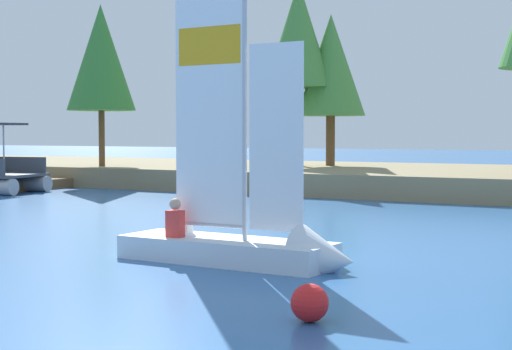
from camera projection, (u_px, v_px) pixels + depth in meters
shore_bank at (372, 178)px, 32.04m from camera, size 80.00×11.51×0.82m
shoreline_tree_left at (101, 58)px, 33.63m from camera, size 2.91×2.91×6.83m
shoreline_tree_midleft at (298, 35)px, 33.52m from camera, size 2.85×2.85×7.78m
shoreline_tree_centre at (331, 66)px, 33.77m from camera, size 2.95×2.95×6.44m
wooden_dock at (5, 186)px, 29.99m from camera, size 1.45×6.96×0.38m
sailboat at (256, 233)px, 13.20m from camera, size 4.31×1.33×6.62m
channel_buoy at (310, 303)px, 9.25m from camera, size 0.45×0.45×0.45m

